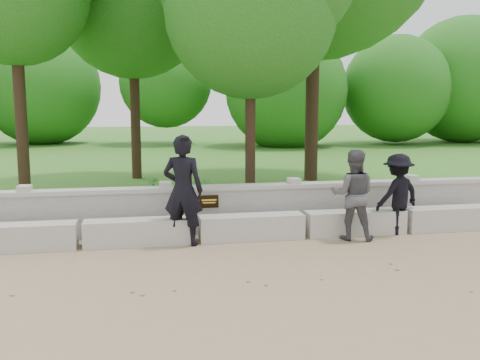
# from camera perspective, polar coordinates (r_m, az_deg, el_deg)

# --- Properties ---
(ground) EXTENTS (80.00, 80.00, 0.00)m
(ground) POSITION_cam_1_polar(r_m,az_deg,el_deg) (7.83, -3.08, -10.08)
(ground) COLOR #94775A
(ground) RESTS_ON ground
(lawn) EXTENTS (40.00, 22.00, 0.25)m
(lawn) POSITION_cam_1_polar(r_m,az_deg,el_deg) (21.52, -8.18, 1.86)
(lawn) COLOR #3D711F
(lawn) RESTS_ON ground
(concrete_bench) EXTENTS (11.90, 0.45, 0.45)m
(concrete_bench) POSITION_cam_1_polar(r_m,az_deg,el_deg) (9.58, -4.65, -5.29)
(concrete_bench) COLOR beige
(concrete_bench) RESTS_ON ground
(parapet_wall) EXTENTS (12.50, 0.35, 0.90)m
(parapet_wall) POSITION_cam_1_polar(r_m,az_deg,el_deg) (10.21, -5.09, -3.08)
(parapet_wall) COLOR beige
(parapet_wall) RESTS_ON ground
(man_main) EXTENTS (0.82, 0.76, 1.93)m
(man_main) POSITION_cam_1_polar(r_m,az_deg,el_deg) (9.27, -6.09, -1.10)
(man_main) COLOR black
(man_main) RESTS_ON ground
(visitor_left) EXTENTS (0.97, 0.87, 1.64)m
(visitor_left) POSITION_cam_1_polar(r_m,az_deg,el_deg) (9.85, 11.96, -1.54)
(visitor_left) COLOR #46464B
(visitor_left) RESTS_ON ground
(visitor_mid) EXTENTS (1.12, 0.86, 1.52)m
(visitor_mid) POSITION_cam_1_polar(r_m,az_deg,el_deg) (10.48, 16.47, -1.45)
(visitor_mid) COLOR black
(visitor_mid) RESTS_ON ground
(shrub_b) EXTENTS (0.41, 0.45, 0.66)m
(shrub_b) POSITION_cam_1_polar(r_m,az_deg,el_deg) (10.91, -3.78, -1.73)
(shrub_b) COLOR #327929
(shrub_b) RESTS_ON lawn
(shrub_c) EXTENTS (0.61, 0.62, 0.52)m
(shrub_c) POSITION_cam_1_polar(r_m,az_deg,el_deg) (11.17, 3.13, -1.84)
(shrub_c) COLOR #327929
(shrub_c) RESTS_ON lawn
(shrub_d) EXTENTS (0.42, 0.42, 0.56)m
(shrub_d) POSITION_cam_1_polar(r_m,az_deg,el_deg) (12.26, -9.27, -0.96)
(shrub_d) COLOR #327929
(shrub_d) RESTS_ON lawn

